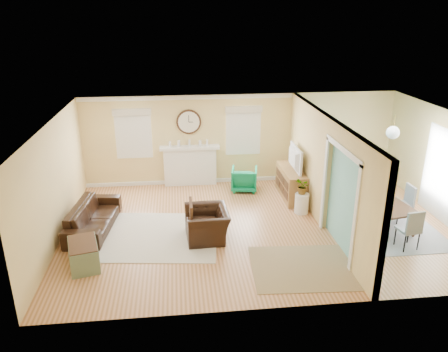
{
  "coord_description": "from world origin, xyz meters",
  "views": [
    {
      "loc": [
        -1.84,
        -9.06,
        4.78
      ],
      "look_at": [
        -0.8,
        0.3,
        1.2
      ],
      "focal_mm": 35.0,
      "sensor_mm": 36.0,
      "label": 1
    }
  ],
  "objects": [
    {
      "name": "rug_grey",
      "position": [
        2.89,
        -0.18,
        0.01
      ],
      "size": [
        2.34,
        2.93,
        0.01
      ],
      "primitive_type": "cube",
      "color": "gray",
      "rests_on": "floor"
    },
    {
      "name": "window_right",
      "position": [
        0.05,
        2.95,
        1.66
      ],
      "size": [
        1.05,
        0.13,
        1.42
      ],
      "color": "white",
      "rests_on": "wall_back"
    },
    {
      "name": "dining_chair_w",
      "position": [
        2.29,
        -0.23,
        0.56
      ],
      "size": [
        0.46,
        0.46,
        0.95
      ],
      "color": "white",
      "rests_on": "floor"
    },
    {
      "name": "wall_clock",
      "position": [
        -1.5,
        2.97,
        1.85
      ],
      "size": [
        0.7,
        0.07,
        0.7
      ],
      "color": "#402A17",
      "rests_on": "wall_back"
    },
    {
      "name": "dining_chair_e",
      "position": [
        3.44,
        -0.09,
        0.54
      ],
      "size": [
        0.42,
        0.42,
        0.92
      ],
      "color": "gray",
      "rests_on": "floor"
    },
    {
      "name": "tv",
      "position": [
        1.16,
        1.64,
        1.12
      ],
      "size": [
        0.16,
        1.11,
        0.64
      ],
      "primitive_type": "imported",
      "rotation": [
        0.0,
        0.0,
        1.56
      ],
      "color": "black",
      "rests_on": "credenza"
    },
    {
      "name": "wall_right",
      "position": [
        4.5,
        0.0,
        1.3
      ],
      "size": [
        0.02,
        6.0,
        2.6
      ],
      "primitive_type": "cube",
      "color": "#D4B87A",
      "rests_on": "ground"
    },
    {
      "name": "wall_left",
      "position": [
        -4.5,
        0.0,
        1.3
      ],
      "size": [
        0.02,
        6.0,
        2.6
      ],
      "primitive_type": "cube",
      "color": "#D4B87A",
      "rests_on": "ground"
    },
    {
      "name": "sofa",
      "position": [
        -3.84,
        0.32,
        0.31
      ],
      "size": [
        1.07,
        2.2,
        0.62
      ],
      "primitive_type": "imported",
      "rotation": [
        0.0,
        0.0,
        1.45
      ],
      "color": "black",
      "rests_on": "floor"
    },
    {
      "name": "floor",
      "position": [
        0.0,
        0.0,
        0.0
      ],
      "size": [
        9.0,
        9.0,
        0.0
      ],
      "primitive_type": "plane",
      "color": "#9A5E30",
      "rests_on": "ground"
    },
    {
      "name": "partition",
      "position": [
        1.51,
        0.28,
        1.36
      ],
      "size": [
        0.17,
        6.0,
        2.6
      ],
      "color": "#D4B87A",
      "rests_on": "ground"
    },
    {
      "name": "credenza",
      "position": [
        1.18,
        1.64,
        0.4
      ],
      "size": [
        0.52,
        1.52,
        0.8
      ],
      "color": "olive",
      "rests_on": "floor"
    },
    {
      "name": "green_chair",
      "position": [
        -0.01,
        2.28,
        0.33
      ],
      "size": [
        0.82,
        0.84,
        0.66
      ],
      "primitive_type": "imported",
      "rotation": [
        0.0,
        0.0,
        2.95
      ],
      "color": "#0F6C4B",
      "rests_on": "floor"
    },
    {
      "name": "wall_front",
      "position": [
        0.0,
        -3.0,
        1.3
      ],
      "size": [
        9.0,
        0.02,
        2.6
      ],
      "primitive_type": "cube",
      "color": "#D4B87A",
      "rests_on": "ground"
    },
    {
      "name": "garden_stool",
      "position": [
        1.2,
        0.64,
        0.26
      ],
      "size": [
        0.35,
        0.35,
        0.51
      ],
      "primitive_type": "cylinder",
      "color": "white",
      "rests_on": "floor"
    },
    {
      "name": "potted_plant",
      "position": [
        1.2,
        0.64,
        0.72
      ],
      "size": [
        0.38,
        0.42,
        0.41
      ],
      "primitive_type": "imported",
      "rotation": [
        0.0,
        0.0,
        4.88
      ],
      "color": "#337F33",
      "rests_on": "garden_stool"
    },
    {
      "name": "ceiling",
      "position": [
        0.0,
        0.0,
        2.6
      ],
      "size": [
        9.0,
        6.0,
        0.02
      ],
      "primitive_type": "cube",
      "color": "white",
      "rests_on": "wall_back"
    },
    {
      "name": "window_left",
      "position": [
        -3.05,
        2.95,
        1.66
      ],
      "size": [
        1.05,
        0.13,
        1.42
      ],
      "color": "white",
      "rests_on": "wall_back"
    },
    {
      "name": "rug_jute",
      "position": [
        0.55,
        -1.83,
        0.01
      ],
      "size": [
        2.14,
        1.79,
        0.01
      ],
      "primitive_type": "cube",
      "rotation": [
        0.0,
        0.0,
        -0.06
      ],
      "color": "#A0845D",
      "rests_on": "floor"
    },
    {
      "name": "fireplace",
      "position": [
        -1.5,
        2.88,
        0.6
      ],
      "size": [
        1.7,
        0.3,
        1.17
      ],
      "color": "white",
      "rests_on": "ground"
    },
    {
      "name": "eames_chair",
      "position": [
        -1.25,
        -0.4,
        0.34
      ],
      "size": [
        0.97,
        1.09,
        0.68
      ],
      "primitive_type": "imported",
      "rotation": [
        0.0,
        0.0,
        -1.52
      ],
      "color": "black",
      "rests_on": "floor"
    },
    {
      "name": "trunk",
      "position": [
        -3.78,
        -1.26,
        0.25
      ],
      "size": [
        0.74,
        0.99,
        0.51
      ],
      "color": "gray",
      "rests_on": "floor"
    },
    {
      "name": "dining_chair_n",
      "position": [
        2.87,
        0.94,
        0.53
      ],
      "size": [
        0.47,
        0.47,
        0.9
      ],
      "color": "gray",
      "rests_on": "floor"
    },
    {
      "name": "dining_chair_s",
      "position": [
        2.95,
        -1.31,
        0.54
      ],
      "size": [
        0.46,
        0.46,
        0.92
      ],
      "color": "gray",
      "rests_on": "floor"
    },
    {
      "name": "pendant",
      "position": [
        3.0,
        0.0,
        2.2
      ],
      "size": [
        0.3,
        0.3,
        0.55
      ],
      "color": "gold",
      "rests_on": "ceiling"
    },
    {
      "name": "dining_table",
      "position": [
        2.89,
        -0.18,
        0.3
      ],
      "size": [
        1.2,
        1.83,
        0.6
      ],
      "primitive_type": "imported",
      "rotation": [
        0.0,
        0.0,
        1.72
      ],
      "color": "#402A17",
      "rests_on": "floor"
    },
    {
      "name": "wall_back",
      "position": [
        0.0,
        3.0,
        1.3
      ],
      "size": [
        9.0,
        0.02,
        2.6
      ],
      "primitive_type": "cube",
      "color": "#D4B87A",
      "rests_on": "ground"
    },
    {
      "name": "french_doors",
      "position": [
        4.45,
        0.0,
        1.1
      ],
      "size": [
        0.06,
        1.7,
        2.2
      ],
      "color": "white",
      "rests_on": "ground"
    },
    {
      "name": "rug_cream",
      "position": [
        -2.36,
        -0.2,
        0.01
      ],
      "size": [
        2.93,
        2.62,
        0.01
      ],
      "primitive_type": "cube",
      "rotation": [
        0.0,
        0.0,
        -0.12
      ],
      "color": "beige",
      "rests_on": "floor"
    }
  ]
}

